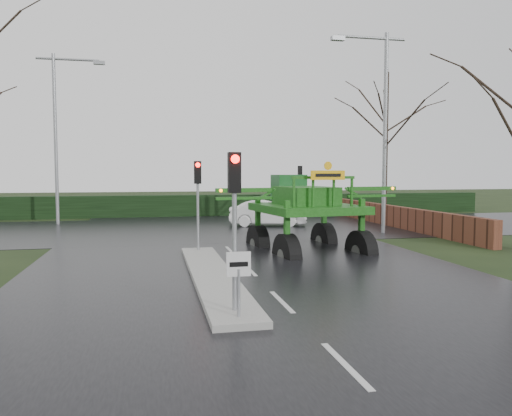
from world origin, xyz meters
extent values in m
plane|color=black|center=(0.00, 0.00, 0.00)|extent=(140.00, 140.00, 0.00)
cube|color=black|center=(0.00, 10.00, 0.00)|extent=(14.00, 80.00, 0.02)
cube|color=black|center=(0.00, 16.00, 0.01)|extent=(80.00, 12.00, 0.02)
cube|color=gray|center=(-1.30, 3.00, 0.09)|extent=(1.20, 10.00, 0.16)
cube|color=black|center=(0.00, 24.00, 0.75)|extent=(44.00, 0.90, 1.50)
cube|color=#592D1E|center=(10.50, 16.00, 0.60)|extent=(0.40, 20.00, 1.20)
cylinder|color=gray|center=(-1.30, -1.50, 0.65)|extent=(0.07, 0.07, 1.00)
cube|color=silver|center=(-1.30, -1.50, 1.25)|extent=(0.50, 0.04, 0.50)
cube|color=black|center=(-1.30, -1.52, 1.25)|extent=(0.38, 0.01, 0.10)
cylinder|color=gray|center=(-1.30, -1.00, 1.75)|extent=(0.10, 0.10, 3.50)
cube|color=black|center=(-1.30, -1.00, 3.10)|extent=(0.26, 0.22, 0.85)
sphere|color=#FF0C07|center=(-1.30, -1.13, 3.38)|extent=(0.18, 0.18, 0.18)
cylinder|color=gray|center=(-1.30, 7.50, 1.75)|extent=(0.10, 0.10, 3.50)
cube|color=black|center=(-1.30, 7.50, 3.10)|extent=(0.26, 0.22, 0.85)
sphere|color=#FF0C07|center=(-1.30, 7.37, 3.38)|extent=(0.18, 0.18, 0.18)
cylinder|color=gray|center=(6.50, 20.00, 1.75)|extent=(0.10, 0.10, 3.50)
cube|color=black|center=(6.50, 20.00, 3.10)|extent=(0.26, 0.22, 0.85)
sphere|color=#FF0C07|center=(6.50, 20.13, 3.38)|extent=(0.18, 0.18, 0.18)
cylinder|color=gray|center=(8.50, 12.00, 5.00)|extent=(0.20, 0.20, 10.00)
cylinder|color=gray|center=(7.70, 12.00, 9.70)|extent=(3.52, 0.14, 0.14)
cube|color=gray|center=(5.94, 12.00, 9.58)|extent=(0.65, 0.30, 0.20)
cylinder|color=gray|center=(-8.50, 20.00, 5.00)|extent=(0.20, 0.20, 10.00)
cylinder|color=gray|center=(-7.70, 20.00, 9.70)|extent=(3.52, 0.14, 0.14)
cube|color=gray|center=(-5.94, 20.00, 9.58)|extent=(0.65, 0.30, 0.20)
cylinder|color=black|center=(13.00, 21.00, 5.00)|extent=(0.32, 0.32, 10.00)
cone|color=black|center=(13.00, 21.00, 10.80)|extent=(0.24, 0.24, 2.50)
cylinder|color=black|center=(0.05, 7.47, 0.87)|extent=(0.71, 1.79, 1.74)
cylinder|color=#595B56|center=(0.05, 7.47, 0.87)|extent=(0.59, 0.67, 0.61)
cube|color=#134A0D|center=(0.05, 7.47, 1.96)|extent=(0.22, 0.22, 2.00)
cylinder|color=black|center=(3.15, 7.89, 0.87)|extent=(0.71, 1.79, 1.74)
cylinder|color=#595B56|center=(3.15, 7.89, 0.87)|extent=(0.59, 0.67, 0.61)
cube|color=#134A0D|center=(3.15, 7.89, 1.96)|extent=(0.22, 0.22, 2.00)
cylinder|color=black|center=(0.47, 4.37, 0.87)|extent=(0.71, 1.79, 1.74)
cylinder|color=#595B56|center=(0.47, 4.37, 0.87)|extent=(0.59, 0.67, 0.61)
cube|color=#134A0D|center=(0.47, 4.37, 1.96)|extent=(0.22, 0.22, 2.00)
cylinder|color=black|center=(3.57, 4.79, 0.87)|extent=(0.71, 1.79, 1.74)
cylinder|color=#595B56|center=(3.57, 4.79, 0.87)|extent=(0.59, 0.67, 0.61)
cube|color=#134A0D|center=(3.57, 4.79, 1.96)|extent=(0.22, 0.22, 2.00)
cube|color=#134A0D|center=(1.81, 6.13, 2.52)|extent=(4.18, 4.63, 0.30)
cube|color=#134A0D|center=(1.79, 6.30, 3.00)|extent=(2.25, 2.84, 0.78)
cube|color=#124E1C|center=(1.55, 8.02, 3.30)|extent=(1.43, 1.21, 1.13)
cube|color=#134A0D|center=(2.00, 4.75, 3.78)|extent=(2.60, 0.46, 0.10)
cube|color=#134A0D|center=(-0.90, 5.41, 3.30)|extent=(2.26, 0.46, 0.16)
sphere|color=orange|center=(-1.83, 5.19, 3.30)|extent=(0.12, 0.12, 0.12)
cube|color=#134A0D|center=(4.61, 6.16, 3.30)|extent=(2.26, 0.46, 0.16)
sphere|color=orange|center=(5.57, 6.20, 3.30)|extent=(0.12, 0.12, 0.12)
cube|color=#F5B00C|center=(2.04, 4.41, 3.87)|extent=(1.38, 0.24, 0.35)
cube|color=black|center=(2.04, 4.41, 3.87)|extent=(1.03, 0.15, 0.12)
cylinder|color=#F5B00C|center=(2.04, 4.41, 4.21)|extent=(0.31, 0.08, 0.31)
imported|color=white|center=(3.52, 16.62, 0.00)|extent=(4.61, 2.24, 1.45)
camera|label=1|loc=(-3.00, -11.33, 3.11)|focal=35.00mm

